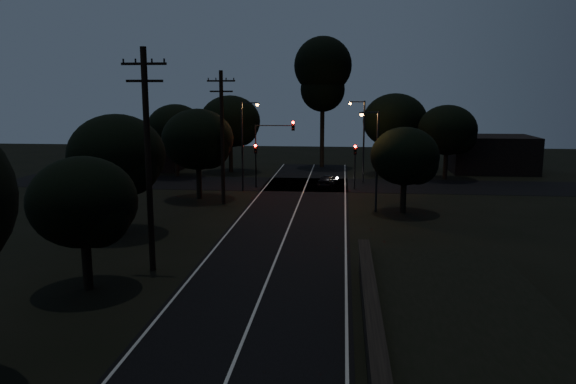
{
  "coord_description": "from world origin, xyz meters",
  "views": [
    {
      "loc": [
        3.5,
        -11.47,
        8.92
      ],
      "look_at": [
        0.0,
        24.0,
        2.5
      ],
      "focal_mm": 35.0,
      "sensor_mm": 36.0,
      "label": 1
    }
  ],
  "objects_px": {
    "streetlight_b": "(362,136)",
    "streetlight_c": "(375,154)",
    "signal_mast": "(274,141)",
    "signal_left": "(256,157)",
    "streetlight_a": "(244,140)",
    "signal_right": "(355,159)",
    "car": "(327,180)",
    "utility_pole_far": "(222,135)",
    "tall_pine": "(323,73)",
    "utility_pole_mid": "(148,157)"
  },
  "relations": [
    {
      "from": "tall_pine",
      "to": "streetlight_b",
      "type": "relative_size",
      "value": 1.9
    },
    {
      "from": "signal_left",
      "to": "signal_mast",
      "type": "height_order",
      "value": "signal_mast"
    },
    {
      "from": "tall_pine",
      "to": "signal_mast",
      "type": "distance_m",
      "value": 16.86
    },
    {
      "from": "signal_left",
      "to": "utility_pole_mid",
      "type": "bearing_deg",
      "value": -93.21
    },
    {
      "from": "streetlight_b",
      "to": "signal_left",
      "type": "bearing_deg",
      "value": -157.95
    },
    {
      "from": "streetlight_c",
      "to": "car",
      "type": "relative_size",
      "value": 2.2
    },
    {
      "from": "tall_pine",
      "to": "streetlight_c",
      "type": "xyz_separation_m",
      "value": [
        4.83,
        -25.0,
        -6.59
      ]
    },
    {
      "from": "utility_pole_far",
      "to": "car",
      "type": "height_order",
      "value": "utility_pole_far"
    },
    {
      "from": "utility_pole_mid",
      "to": "car",
      "type": "xyz_separation_m",
      "value": [
        8.08,
        26.15,
        -5.16
      ]
    },
    {
      "from": "streetlight_a",
      "to": "car",
      "type": "distance_m",
      "value": 8.99
    },
    {
      "from": "utility_pole_far",
      "to": "streetlight_c",
      "type": "height_order",
      "value": "utility_pole_far"
    },
    {
      "from": "signal_mast",
      "to": "streetlight_c",
      "type": "relative_size",
      "value": 0.83
    },
    {
      "from": "utility_pole_mid",
      "to": "utility_pole_far",
      "type": "distance_m",
      "value": 17.0
    },
    {
      "from": "tall_pine",
      "to": "signal_right",
      "type": "bearing_deg",
      "value": -76.51
    },
    {
      "from": "utility_pole_far",
      "to": "signal_mast",
      "type": "bearing_deg",
      "value": 68.89
    },
    {
      "from": "streetlight_a",
      "to": "streetlight_b",
      "type": "xyz_separation_m",
      "value": [
        10.61,
        6.0,
        0.0
      ]
    },
    {
      "from": "signal_right",
      "to": "signal_mast",
      "type": "bearing_deg",
      "value": 179.97
    },
    {
      "from": "streetlight_a",
      "to": "streetlight_b",
      "type": "relative_size",
      "value": 1.0
    },
    {
      "from": "tall_pine",
      "to": "signal_right",
      "type": "xyz_separation_m",
      "value": [
        3.6,
        -15.01,
        -8.11
      ]
    },
    {
      "from": "tall_pine",
      "to": "signal_right",
      "type": "distance_m",
      "value": 17.44
    },
    {
      "from": "streetlight_b",
      "to": "streetlight_c",
      "type": "xyz_separation_m",
      "value": [
        0.52,
        -14.0,
        -0.29
      ]
    },
    {
      "from": "streetlight_c",
      "to": "signal_mast",
      "type": "bearing_deg",
      "value": 131.19
    },
    {
      "from": "utility_pole_far",
      "to": "signal_mast",
      "type": "distance_m",
      "value": 8.64
    },
    {
      "from": "signal_right",
      "to": "utility_pole_far",
      "type": "bearing_deg",
      "value": -143.0
    },
    {
      "from": "streetlight_b",
      "to": "car",
      "type": "xyz_separation_m",
      "value": [
        -3.23,
        -2.85,
        -4.05
      ]
    },
    {
      "from": "signal_left",
      "to": "signal_right",
      "type": "height_order",
      "value": "same"
    },
    {
      "from": "signal_left",
      "to": "streetlight_a",
      "type": "relative_size",
      "value": 0.51
    },
    {
      "from": "utility_pole_mid",
      "to": "car",
      "type": "distance_m",
      "value": 27.85
    },
    {
      "from": "signal_left",
      "to": "streetlight_b",
      "type": "distance_m",
      "value": 10.84
    },
    {
      "from": "streetlight_c",
      "to": "car",
      "type": "distance_m",
      "value": 12.36
    },
    {
      "from": "utility_pole_mid",
      "to": "streetlight_b",
      "type": "bearing_deg",
      "value": 68.7
    },
    {
      "from": "car",
      "to": "tall_pine",
      "type": "bearing_deg",
      "value": -74.57
    },
    {
      "from": "utility_pole_mid",
      "to": "utility_pole_far",
      "type": "height_order",
      "value": "utility_pole_mid"
    },
    {
      "from": "signal_mast",
      "to": "streetlight_c",
      "type": "distance_m",
      "value": 13.28
    },
    {
      "from": "streetlight_a",
      "to": "streetlight_c",
      "type": "bearing_deg",
      "value": -35.69
    },
    {
      "from": "utility_pole_mid",
      "to": "streetlight_c",
      "type": "bearing_deg",
      "value": 51.74
    },
    {
      "from": "signal_right",
      "to": "streetlight_a",
      "type": "xyz_separation_m",
      "value": [
        -9.91,
        -1.99,
        1.8
      ]
    },
    {
      "from": "signal_right",
      "to": "streetlight_c",
      "type": "bearing_deg",
      "value": -82.98
    },
    {
      "from": "utility_pole_far",
      "to": "tall_pine",
      "type": "distance_m",
      "value": 24.65
    },
    {
      "from": "signal_mast",
      "to": "streetlight_a",
      "type": "height_order",
      "value": "streetlight_a"
    },
    {
      "from": "utility_pole_mid",
      "to": "signal_mast",
      "type": "relative_size",
      "value": 1.76
    },
    {
      "from": "utility_pole_mid",
      "to": "signal_right",
      "type": "bearing_deg",
      "value": 67.01
    },
    {
      "from": "signal_left",
      "to": "streetlight_a",
      "type": "bearing_deg",
      "value": -109.59
    },
    {
      "from": "streetlight_b",
      "to": "streetlight_a",
      "type": "bearing_deg",
      "value": -150.52
    },
    {
      "from": "signal_right",
      "to": "streetlight_b",
      "type": "distance_m",
      "value": 4.45
    },
    {
      "from": "signal_right",
      "to": "signal_left",
      "type": "bearing_deg",
      "value": 180.0
    },
    {
      "from": "streetlight_b",
      "to": "car",
      "type": "relative_size",
      "value": 2.34
    },
    {
      "from": "signal_left",
      "to": "streetlight_a",
      "type": "height_order",
      "value": "streetlight_a"
    },
    {
      "from": "streetlight_c",
      "to": "signal_left",
      "type": "bearing_deg",
      "value": 136.24
    },
    {
      "from": "signal_mast",
      "to": "car",
      "type": "height_order",
      "value": "signal_mast"
    }
  ]
}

